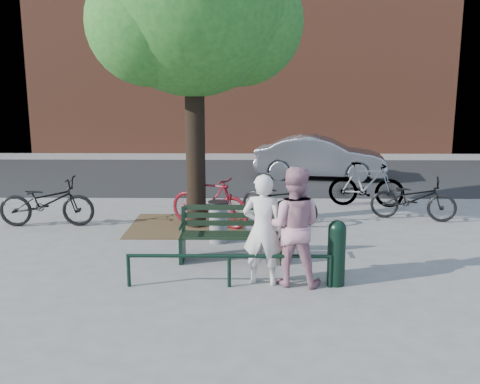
{
  "coord_description": "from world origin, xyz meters",
  "views": [
    {
      "loc": [
        0.26,
        -8.73,
        3.0
      ],
      "look_at": [
        0.13,
        1.0,
        0.99
      ],
      "focal_mm": 40.0,
      "sensor_mm": 36.0,
      "label": 1
    }
  ],
  "objects_px": {
    "park_bench": "(232,232)",
    "person_left": "(263,230)",
    "litter_bin": "(218,222)",
    "bicycle_c": "(279,200)",
    "bollard": "(337,250)",
    "person_right": "(293,226)",
    "parked_car": "(320,158)"
  },
  "relations": [
    {
      "from": "person_left",
      "to": "bollard",
      "type": "height_order",
      "value": "person_left"
    },
    {
      "from": "bollard",
      "to": "litter_bin",
      "type": "distance_m",
      "value": 2.87
    },
    {
      "from": "person_right",
      "to": "bicycle_c",
      "type": "distance_m",
      "value": 3.65
    },
    {
      "from": "person_right",
      "to": "bollard",
      "type": "distance_m",
      "value": 0.74
    },
    {
      "from": "litter_bin",
      "to": "person_right",
      "type": "bearing_deg",
      "value": -60.04
    },
    {
      "from": "park_bench",
      "to": "bicycle_c",
      "type": "xyz_separation_m",
      "value": [
        0.96,
        2.5,
        0.01
      ]
    },
    {
      "from": "person_left",
      "to": "litter_bin",
      "type": "distance_m",
      "value": 2.31
    },
    {
      "from": "bollard",
      "to": "person_right",
      "type": "bearing_deg",
      "value": 176.33
    },
    {
      "from": "litter_bin",
      "to": "parked_car",
      "type": "height_order",
      "value": "parked_car"
    },
    {
      "from": "bicycle_c",
      "to": "parked_car",
      "type": "bearing_deg",
      "value": 16.73
    },
    {
      "from": "litter_bin",
      "to": "bicycle_c",
      "type": "height_order",
      "value": "bicycle_c"
    },
    {
      "from": "bollard",
      "to": "bicycle_c",
      "type": "relative_size",
      "value": 0.54
    },
    {
      "from": "person_right",
      "to": "bicycle_c",
      "type": "height_order",
      "value": "person_right"
    },
    {
      "from": "parked_car",
      "to": "bollard",
      "type": "bearing_deg",
      "value": -176.95
    },
    {
      "from": "person_left",
      "to": "litter_bin",
      "type": "bearing_deg",
      "value": -58.22
    },
    {
      "from": "bollard",
      "to": "parked_car",
      "type": "bearing_deg",
      "value": 83.91
    },
    {
      "from": "person_left",
      "to": "parked_car",
      "type": "bearing_deg",
      "value": -91.18
    },
    {
      "from": "bicycle_c",
      "to": "bollard",
      "type": "bearing_deg",
      "value": -136.81
    },
    {
      "from": "bollard",
      "to": "bicycle_c",
      "type": "height_order",
      "value": "bollard"
    },
    {
      "from": "person_left",
      "to": "litter_bin",
      "type": "height_order",
      "value": "person_left"
    },
    {
      "from": "bollard",
      "to": "litter_bin",
      "type": "xyz_separation_m",
      "value": [
        -1.88,
        2.17,
        -0.13
      ]
    },
    {
      "from": "person_right",
      "to": "litter_bin",
      "type": "height_order",
      "value": "person_right"
    },
    {
      "from": "bollard",
      "to": "parked_car",
      "type": "xyz_separation_m",
      "value": [
        0.97,
        9.09,
        0.13
      ]
    },
    {
      "from": "park_bench",
      "to": "parked_car",
      "type": "bearing_deg",
      "value": 72.03
    },
    {
      "from": "park_bench",
      "to": "bicycle_c",
      "type": "height_order",
      "value": "bicycle_c"
    },
    {
      "from": "bollard",
      "to": "litter_bin",
      "type": "height_order",
      "value": "bollard"
    },
    {
      "from": "park_bench",
      "to": "person_left",
      "type": "distance_m",
      "value": 1.29
    },
    {
      "from": "person_right",
      "to": "bicycle_c",
      "type": "xyz_separation_m",
      "value": [
        0.01,
        3.63,
        -0.41
      ]
    },
    {
      "from": "park_bench",
      "to": "person_left",
      "type": "bearing_deg",
      "value": -66.08
    },
    {
      "from": "parked_car",
      "to": "litter_bin",
      "type": "bearing_deg",
      "value": 166.77
    },
    {
      "from": "person_left",
      "to": "park_bench",
      "type": "bearing_deg",
      "value": -54.38
    },
    {
      "from": "bicycle_c",
      "to": "park_bench",
      "type": "bearing_deg",
      "value": -167.73
    }
  ]
}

